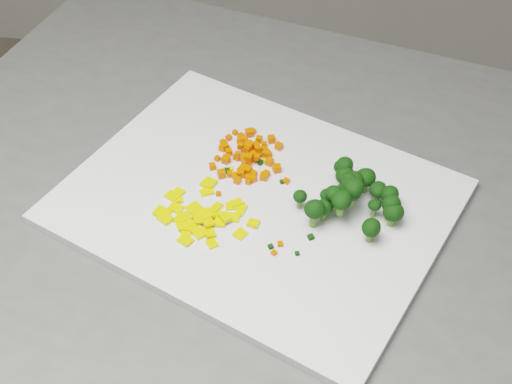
# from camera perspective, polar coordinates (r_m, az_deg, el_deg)

# --- Properties ---
(counter_block) EXTENTS (1.25, 1.01, 0.90)m
(counter_block) POSITION_cam_1_polar(r_m,az_deg,el_deg) (1.28, 2.57, -14.58)
(counter_block) COLOR #4E4F4C
(counter_block) RESTS_ON ground
(cutting_board) EXTENTS (0.56, 0.51, 0.01)m
(cutting_board) POSITION_cam_1_polar(r_m,az_deg,el_deg) (0.90, 0.00, -0.72)
(cutting_board) COLOR silver
(cutting_board) RESTS_ON counter_block
(carrot_pile) EXTENTS (0.10, 0.10, 0.03)m
(carrot_pile) POSITION_cam_1_polar(r_m,az_deg,el_deg) (0.94, -0.85, 3.40)
(carrot_pile) COLOR #DC4402
(carrot_pile) RESTS_ON cutting_board
(pepper_pile) EXTENTS (0.12, 0.12, 0.02)m
(pepper_pile) POSITION_cam_1_polar(r_m,az_deg,el_deg) (0.88, -3.73, -1.23)
(pepper_pile) COLOR yellow
(pepper_pile) RESTS_ON cutting_board
(broccoli_pile) EXTENTS (0.12, 0.12, 0.06)m
(broccoli_pile) POSITION_cam_1_polar(r_m,az_deg,el_deg) (0.87, 7.27, -0.35)
(broccoli_pile) COLOR black
(broccoli_pile) RESTS_ON cutting_board
(carrot_cube_0) EXTENTS (0.01, 0.01, 0.01)m
(carrot_cube_0) POSITION_cam_1_polar(r_m,az_deg,el_deg) (0.92, -0.63, 1.14)
(carrot_cube_0) COLOR #DC4402
(carrot_cube_0) RESTS_ON carrot_pile
(carrot_cube_1) EXTENTS (0.01, 0.01, 0.01)m
(carrot_cube_1) POSITION_cam_1_polar(r_m,az_deg,el_deg) (0.92, -1.50, 0.94)
(carrot_cube_1) COLOR #DC4402
(carrot_cube_1) RESTS_ON carrot_pile
(carrot_cube_2) EXTENTS (0.01, 0.01, 0.01)m
(carrot_cube_2) POSITION_cam_1_polar(r_m,az_deg,el_deg) (0.94, -2.43, 2.60)
(carrot_cube_2) COLOR #DC4402
(carrot_cube_2) RESTS_ON carrot_pile
(carrot_cube_3) EXTENTS (0.01, 0.01, 0.01)m
(carrot_cube_3) POSITION_cam_1_polar(r_m,az_deg,el_deg) (0.94, -0.68, 2.62)
(carrot_cube_3) COLOR #DC4402
(carrot_cube_3) RESTS_ON carrot_pile
(carrot_cube_4) EXTENTS (0.01, 0.01, 0.01)m
(carrot_cube_4) POSITION_cam_1_polar(r_m,az_deg,el_deg) (0.96, 1.85, 3.67)
(carrot_cube_4) COLOR #DC4402
(carrot_cube_4) RESTS_ON carrot_pile
(carrot_cube_5) EXTENTS (0.01, 0.01, 0.01)m
(carrot_cube_5) POSITION_cam_1_polar(r_m,az_deg,el_deg) (0.92, -0.26, 1.09)
(carrot_cube_5) COLOR #DC4402
(carrot_cube_5) RESTS_ON carrot_pile
(carrot_cube_6) EXTENTS (0.01, 0.01, 0.01)m
(carrot_cube_6) POSITION_cam_1_polar(r_m,az_deg,el_deg) (0.96, -2.70, 3.56)
(carrot_cube_6) COLOR #DC4402
(carrot_cube_6) RESTS_ON carrot_pile
(carrot_cube_7) EXTENTS (0.01, 0.01, 0.01)m
(carrot_cube_7) POSITION_cam_1_polar(r_m,az_deg,el_deg) (0.94, 1.09, 2.42)
(carrot_cube_7) COLOR #DC4402
(carrot_cube_7) RESTS_ON carrot_pile
(carrot_cube_8) EXTENTS (0.01, 0.01, 0.01)m
(carrot_cube_8) POSITION_cam_1_polar(r_m,az_deg,el_deg) (0.96, -2.49, 3.65)
(carrot_cube_8) COLOR #DC4402
(carrot_cube_8) RESTS_ON carrot_pile
(carrot_cube_9) EXTENTS (0.01, 0.01, 0.01)m
(carrot_cube_9) POSITION_cam_1_polar(r_m,az_deg,el_deg) (0.96, -0.81, 3.76)
(carrot_cube_9) COLOR #DC4402
(carrot_cube_9) RESTS_ON carrot_pile
(carrot_cube_10) EXTENTS (0.01, 0.01, 0.01)m
(carrot_cube_10) POSITION_cam_1_polar(r_m,az_deg,el_deg) (0.92, -0.19, 1.45)
(carrot_cube_10) COLOR #DC4402
(carrot_cube_10) RESTS_ON carrot_pile
(carrot_cube_11) EXTENTS (0.01, 0.01, 0.01)m
(carrot_cube_11) POSITION_cam_1_polar(r_m,az_deg,el_deg) (0.99, -1.69, 4.78)
(carrot_cube_11) COLOR #DC4402
(carrot_cube_11) RESTS_ON carrot_pile
(carrot_cube_12) EXTENTS (0.01, 0.01, 0.01)m
(carrot_cube_12) POSITION_cam_1_polar(r_m,az_deg,el_deg) (0.95, -1.52, 2.83)
(carrot_cube_12) COLOR #DC4402
(carrot_cube_12) RESTS_ON carrot_pile
(carrot_cube_13) EXTENTS (0.01, 0.01, 0.01)m
(carrot_cube_13) POSITION_cam_1_polar(r_m,az_deg,el_deg) (0.94, -0.84, 2.49)
(carrot_cube_13) COLOR #DC4402
(carrot_cube_13) RESTS_ON carrot_pile
(carrot_cube_14) EXTENTS (0.01, 0.01, 0.01)m
(carrot_cube_14) POSITION_cam_1_polar(r_m,az_deg,el_deg) (0.95, 0.13, 3.49)
(carrot_cube_14) COLOR #DC4402
(carrot_cube_14) RESTS_ON carrot_pile
(carrot_cube_15) EXTENTS (0.01, 0.01, 0.01)m
(carrot_cube_15) POSITION_cam_1_polar(r_m,az_deg,el_deg) (0.93, 1.63, 1.94)
(carrot_cube_15) COLOR #DC4402
(carrot_cube_15) RESTS_ON carrot_pile
(carrot_cube_16) EXTENTS (0.01, 0.01, 0.01)m
(carrot_cube_16) POSITION_cam_1_polar(r_m,az_deg,el_deg) (0.93, -1.03, 1.83)
(carrot_cube_16) COLOR #DC4402
(carrot_cube_16) RESTS_ON carrot_pile
(carrot_cube_17) EXTENTS (0.01, 0.01, 0.01)m
(carrot_cube_17) POSITION_cam_1_polar(r_m,az_deg,el_deg) (0.97, 0.25, 4.23)
(carrot_cube_17) COLOR #DC4402
(carrot_cube_17) RESTS_ON carrot_pile
(carrot_cube_18) EXTENTS (0.01, 0.01, 0.01)m
(carrot_cube_18) POSITION_cam_1_polar(r_m,az_deg,el_deg) (0.93, 1.70, 1.91)
(carrot_cube_18) COLOR #DC4402
(carrot_cube_18) RESTS_ON carrot_pile
(carrot_cube_19) EXTENTS (0.01, 0.01, 0.01)m
(carrot_cube_19) POSITION_cam_1_polar(r_m,az_deg,el_deg) (0.95, -2.20, 3.20)
(carrot_cube_19) COLOR #DC4402
(carrot_cube_19) RESTS_ON carrot_pile
(carrot_cube_20) EXTENTS (0.01, 0.01, 0.01)m
(carrot_cube_20) POSITION_cam_1_polar(r_m,az_deg,el_deg) (0.95, -0.39, 2.92)
(carrot_cube_20) COLOR #DC4402
(carrot_cube_20) RESTS_ON carrot_pile
(carrot_cube_21) EXTENTS (0.01, 0.01, 0.01)m
(carrot_cube_21) POSITION_cam_1_polar(r_m,az_deg,el_deg) (0.93, 0.06, 2.80)
(carrot_cube_21) COLOR #DC4402
(carrot_cube_21) RESTS_ON carrot_pile
(carrot_cube_22) EXTENTS (0.01, 0.01, 0.01)m
(carrot_cube_22) POSITION_cam_1_polar(r_m,az_deg,el_deg) (0.92, 0.61, 1.25)
(carrot_cube_22) COLOR #DC4402
(carrot_cube_22) RESTS_ON carrot_pile
(carrot_cube_23) EXTENTS (0.01, 0.01, 0.01)m
(carrot_cube_23) POSITION_cam_1_polar(r_m,az_deg,el_deg) (0.92, -1.50, 0.99)
(carrot_cube_23) COLOR #DC4402
(carrot_cube_23) RESTS_ON carrot_pile
(carrot_cube_24) EXTENTS (0.01, 0.01, 0.01)m
(carrot_cube_24) POSITION_cam_1_polar(r_m,az_deg,el_deg) (0.97, 1.24, 4.24)
(carrot_cube_24) COLOR #DC4402
(carrot_cube_24) RESTS_ON carrot_pile
(carrot_cube_25) EXTENTS (0.01, 0.01, 0.01)m
(carrot_cube_25) POSITION_cam_1_polar(r_m,az_deg,el_deg) (0.94, -2.36, 2.67)
(carrot_cube_25) COLOR #DC4402
(carrot_cube_25) RESTS_ON carrot_pile
(carrot_cube_26) EXTENTS (0.01, 0.01, 0.01)m
(carrot_cube_26) POSITION_cam_1_polar(r_m,az_deg,el_deg) (0.92, -0.39, 1.45)
(carrot_cube_26) COLOR #DC4402
(carrot_cube_26) RESTS_ON carrot_pile
(carrot_cube_27) EXTENTS (0.01, 0.01, 0.01)m
(carrot_cube_27) POSITION_cam_1_polar(r_m,az_deg,el_deg) (0.91, -0.60, 0.84)
(carrot_cube_27) COLOR #DC4402
(carrot_cube_27) RESTS_ON carrot_pile
(carrot_cube_28) EXTENTS (0.01, 0.01, 0.01)m
(carrot_cube_28) POSITION_cam_1_polar(r_m,az_deg,el_deg) (0.95, -0.45, 2.92)
(carrot_cube_28) COLOR #DC4402
(carrot_cube_28) RESTS_ON carrot_pile
(carrot_cube_29) EXTENTS (0.01, 0.01, 0.01)m
(carrot_cube_29) POSITION_cam_1_polar(r_m,az_deg,el_deg) (0.95, -1.26, 3.70)
(carrot_cube_29) COLOR #DC4402
(carrot_cube_29) RESTS_ON carrot_pile
(carrot_cube_30) EXTENTS (0.01, 0.01, 0.01)m
(carrot_cube_30) POSITION_cam_1_polar(r_m,az_deg,el_deg) (0.98, -1.20, 4.46)
(carrot_cube_30) COLOR #DC4402
(carrot_cube_30) RESTS_ON carrot_pile
(carrot_cube_31) EXTENTS (0.01, 0.01, 0.01)m
(carrot_cube_31) POSITION_cam_1_polar(r_m,az_deg,el_deg) (0.97, 0.67, 3.81)
(carrot_cube_31) COLOR #DC4402
(carrot_cube_31) RESTS_ON carrot_pile
(carrot_cube_32) EXTENTS (0.01, 0.01, 0.01)m
(carrot_cube_32) POSITION_cam_1_polar(r_m,az_deg,el_deg) (0.96, -0.06, 3.77)
(carrot_cube_32) COLOR #DC4402
(carrot_cube_32) RESTS_ON carrot_pile
(carrot_cube_33) EXTENTS (0.01, 0.01, 0.01)m
(carrot_cube_33) POSITION_cam_1_polar(r_m,az_deg,el_deg) (0.94, -0.62, 2.45)
(carrot_cube_33) COLOR #DC4402
(carrot_cube_33) RESTS_ON carrot_pile
(carrot_cube_34) EXTENTS (0.01, 0.01, 0.01)m
(carrot_cube_34) POSITION_cam_1_polar(r_m,az_deg,el_deg) (0.98, -0.55, 4.75)
(carrot_cube_34) COLOR #DC4402
(carrot_cube_34) RESTS_ON carrot_pile
(carrot_cube_35) EXTENTS (0.01, 0.01, 0.01)m
(carrot_cube_35) POSITION_cam_1_polar(r_m,az_deg,el_deg) (0.92, -1.67, 1.31)
(carrot_cube_35) COLOR #DC4402
(carrot_cube_35) RESTS_ON carrot_pile
(carrot_cube_36) EXTENTS (0.01, 0.01, 0.01)m
(carrot_cube_36) POSITION_cam_1_polar(r_m,az_deg,el_deg) (0.95, -0.60, 3.64)
(carrot_cube_36) COLOR #DC4402
(carrot_cube_36) RESTS_ON carrot_pile
(carrot_cube_37) EXTENTS (0.01, 0.01, 0.01)m
(carrot_cube_37) POSITION_cam_1_polar(r_m,az_deg,el_deg) (0.95, 0.95, 3.06)
(carrot_cube_37) COLOR #DC4402
(carrot_cube_37) RESTS_ON carrot_pile
(carrot_cube_38) EXTENTS (0.01, 0.01, 0.01)m
(carrot_cube_38) POSITION_cam_1_polar(r_m,az_deg,el_deg) (0.97, -2.67, 4.01)
(carrot_cube_38) COLOR #DC4402
(carrot_cube_38) RESTS_ON carrot_pile
(carrot_cube_39) EXTENTS (0.01, 0.01, 0.01)m
(carrot_cube_39) POSITION_cam_1_polar(r_m,az_deg,el_deg) (0.93, 1.65, 1.88)
(carrot_cube_39) COLOR #DC4402
(carrot_cube_39) RESTS_ON carrot_pile
(carrot_cube_40) EXTENTS (0.01, 0.01, 0.01)m
(carrot_cube_40) POSITION_cam_1_polar(r_m,az_deg,el_deg) (0.94, -0.59, 2.76)
(carrot_cube_40) COLOR #DC4402
(carrot_cube_40) RESTS_ON carrot_pile
(carrot_cube_41) EXTENTS (0.01, 0.01, 0.01)m
(carrot_cube_41) POSITION_cam_1_polar(r_m,az_deg,el_deg) (0.95, -0.51, 3.76)
(carrot_cube_41) COLOR #DC4402
(carrot_cube_41) RESTS_ON carrot_pile
(carrot_cube_42) EXTENTS (0.01, 0.01, 0.01)m
(carrot_cube_42) POSITION_cam_1_polar(r_m,az_deg,el_deg) (0.95, -1.01, 2.77)
(carrot_cube_42) COLOR #DC4402
(carrot_cube_42) RESTS_ON carrot_pile
(carrot_cube_43) EXTENTS (0.01, 0.01, 0.01)m
(carrot_cube_43) POSITION_cam_1_polar(r_m,az_deg,el_deg) (0.94, -0.49, 2.64)
(carrot_cube_43) COLOR #DC4402
(carrot_cube_43) RESTS_ON carrot_pile
(carrot_cube_44) EXTENTS (0.01, 0.01, 0.01)m
(carrot_cube_44) POSITION_cam_1_polar(r_m,az_deg,el_deg) (0.92, -1.25, 1.50)
(carrot_cube_44) COLOR #DC4402
(carrot_cube_44) RESTS_ON carrot_pile
(carrot_cube_45) EXTENTS (0.01, 0.01, 0.01)m
(carrot_cube_45) POSITION_cam_1_polar(r_m,az_deg,el_deg) (0.96, 0.65, 3.42)
(carrot_cube_45) COLOR #DC4402
(carrot_cube_45) RESTS_ON carrot_pile
(carrot_cube_46) EXTENTS (0.01, 0.01, 0.01)m
(carrot_cube_46) POSITION_cam_1_polar(r_m,az_deg,el_deg) (0.94, -0.23, 3.03)
(carrot_cube_46) COLOR #DC4402
(carrot_cube_46) RESTS_ON carrot_pile
(carrot_cube_47) EXTENTS (0.01, 0.01, 0.01)m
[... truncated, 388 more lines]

